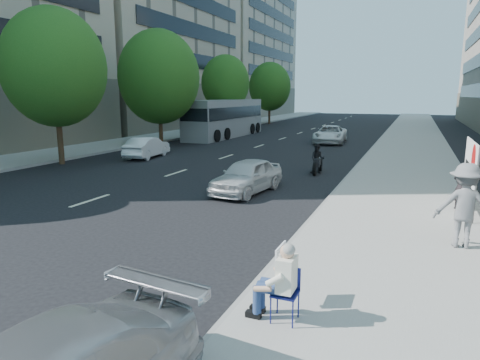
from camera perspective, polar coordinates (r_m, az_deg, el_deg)
The scene contains 17 objects.
ground at distance 11.24m, azimuth -0.66°, elevation -8.12°, with size 160.00×160.00×0.00m, color black.
near_sidewalk at distance 29.99m, azimuth 21.85°, elevation 3.47°, with size 5.00×120.00×0.15m, color gray.
far_sidewalk at distance 36.54m, azimuth -12.80°, elevation 5.26°, with size 4.50×120.00×0.15m, color gray.
far_bldg_north at distance 80.13m, azimuth -3.34°, elevation 18.63°, with size 22.00×28.00×28.00m, color tan.
tree_far_b at distance 25.21m, azimuth -23.52°, elevation 13.55°, with size 5.40×5.40×8.24m.
tree_far_c at distance 33.02m, azimuth -10.76°, elevation 13.33°, with size 6.00×6.00×8.47m.
tree_far_d at distance 43.60m, azimuth -1.96°, elevation 12.80°, with size 4.80×4.80×7.65m.
tree_far_e at distance 56.66m, azimuth 3.98°, elevation 12.32°, with size 5.40×5.40×7.89m.
seated_protester at distance 7.05m, azimuth 5.25°, elevation -12.73°, with size 0.83×1.11×1.31m.
jogger at distance 11.42m, azimuth 27.72°, elevation -3.05°, with size 1.31×0.75×2.03m, color slate.
pedestrian_woman at distance 15.20m, azimuth 27.47°, elevation -0.75°, with size 0.55×0.36×1.50m, color black.
protest_banner at distance 15.07m, azimuth 28.33°, elevation 1.01°, with size 0.08×3.06×2.20m.
white_sedan_near at distance 16.53m, azimuth 0.91°, elevation 0.55°, with size 1.55×3.85×1.31m, color silver.
white_sedan_mid at distance 26.50m, azimuth -12.30°, elevation 4.29°, with size 1.32×3.79×1.25m, color white.
white_sedan_far at distance 34.53m, azimuth 11.96°, elevation 5.98°, with size 2.27×4.92×1.37m, color white.
motorcycle at distance 20.98m, azimuth 10.30°, elevation 2.61°, with size 0.75×2.05×1.42m.
bus at distance 39.06m, azimuth -1.96°, elevation 8.20°, with size 2.76×12.06×3.30m.
Camera 1 is at (4.13, -9.77, 3.74)m, focal length 32.00 mm.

